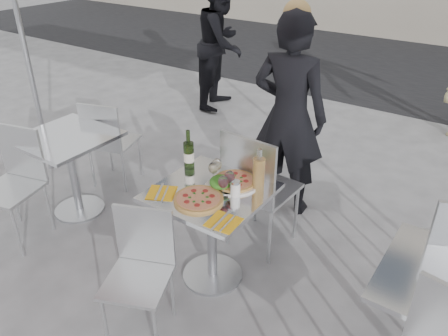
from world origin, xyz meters
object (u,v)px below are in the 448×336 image
Objects in this scene: wine_bottle at (189,154)px; wineglass_white_b at (217,165)px; pedestrian_a at (221,43)px; wineglass_red_a at (223,183)px; side_chair_lnear at (15,175)px; wineglass_red_b at (230,178)px; woman_diner at (289,117)px; salad_plate at (221,183)px; carafe at (259,173)px; pizza_far at (235,182)px; chair_near at (141,263)px; napkin_right at (224,222)px; sugar_shaker at (235,188)px; main_table at (212,216)px; side_chair_lfar at (108,137)px; napkin_left at (162,193)px; wineglass_white_a at (213,169)px; side_table_left at (70,158)px; pizza_near at (198,199)px; side_table_right at (447,313)px; chair_far at (256,183)px.

wineglass_white_b is (0.26, -0.01, -0.00)m from wine_bottle.
wineglass_red_a is (2.08, -2.96, -0.02)m from pedestrian_a.
wineglass_red_b is (1.72, 0.50, 0.31)m from side_chair_lnear.
salad_plate is at bearing 86.46° from woman_diner.
wineglass_red_b is at bearing -131.67° from carafe.
pizza_far is (2.05, -2.78, -0.12)m from pedestrian_a.
pedestrian_a reaches higher than chair_near.
side_chair_lnear is 1.90m from napkin_right.
main_table is at bearing -166.34° from sugar_shaker.
pedestrian_a is at bearing -98.49° from side_chair_lfar.
napkin_left is (-0.28, -0.27, -0.03)m from salad_plate.
side_chair_lnear is 1.85m from sugar_shaker.
pedestrian_a is 3.39m from wineglass_white_b.
wineglass_red_a is (0.16, -0.11, 0.00)m from wineglass_white_a.
pedestrian_a is 3.62m from wineglass_red_a.
side_chair_lfar is at bearing 165.46° from wineglass_red_b.
side_table_left is at bearing -172.43° from wine_bottle.
sugar_shaker is 0.10m from wineglass_red_a.
side_chair_lfar is 1.72m from woman_diner.
wineglass_white_a is 1.00× the size of wineglass_red_b.
pizza_near is 0.26m from napkin_left.
carafe is 0.19m from sugar_shaker.
napkin_right is (0.29, -1.38, -0.13)m from woman_diner.
side_chair_lfar is at bearing 170.94° from side_table_right.
wineglass_white_a reaches higher than side_table_right.
woman_diner is at bearing 93.08° from salad_plate.
side_table_right is 0.43× the size of pedestrian_a.
chair_far is (0.08, 0.46, 0.06)m from main_table.
carafe is 0.20m from wineglass_red_b.
carafe is 1.45× the size of napkin_right.
sugar_shaker is (-0.08, -0.16, -0.06)m from carafe.
wine_bottle reaches higher than pizza_near.
side_table_left is at bearing 174.61° from pizza_near.
chair_near is (-0.11, -0.58, -0.05)m from main_table.
pedestrian_a is 11.20× the size of wineglass_white_b.
carafe is (2.21, -2.74, -0.01)m from pedestrian_a.
pizza_far is at bearing 52.49° from chair_near.
carafe is at bearing 125.34° from chair_far.
salad_plate is (0.03, 0.20, 0.03)m from pizza_near.
chair_far reaches higher than pizza_far.
wineglass_red_b is 0.46m from napkin_left.
pizza_far reaches higher than side_table_left.
woman_diner is 1.08m from salad_plate.
pizza_near is 2.02× the size of wineglass_red_b.
wineglass_white_a reaches higher than pizza_far.
pizza_near is at bearing -12.65° from napkin_left.
chair_near is at bearing -114.35° from sugar_shaker.
side_table_right is 0.91× the size of chair_near.
wine_bottle is (1.26, -0.33, 0.34)m from side_chair_lfar.
side_table_right is at bearing -2.42° from salad_plate.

